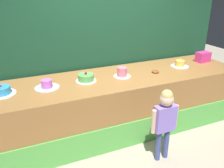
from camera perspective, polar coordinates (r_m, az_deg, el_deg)
name	(u,v)px	position (r m, az deg, el deg)	size (l,w,h in m)	color
ground_plane	(136,144)	(3.73, 5.80, -14.22)	(12.00, 12.00, 0.00)	#ADA38E
stage_platform	(121,103)	(3.89, 2.24, -4.50)	(4.06, 1.10, 0.92)	#9E6B38
curtain_backdrop	(106,40)	(4.15, -1.49, 10.48)	(4.51, 0.08, 2.72)	#19472D
child_figure	(165,116)	(3.15, 12.68, -7.54)	(0.40, 0.18, 1.04)	#3F4C8C
pink_box	(203,57)	(4.72, 21.12, 6.12)	(0.25, 0.16, 0.18)	#E3348F
donut	(155,72)	(3.91, 10.41, 2.97)	(0.12, 0.12, 0.04)	brown
cake_far_left	(1,91)	(3.38, -25.15, -1.52)	(0.36, 0.36, 0.13)	white
cake_left	(47,85)	(3.38, -15.48, -0.23)	(0.34, 0.34, 0.12)	silver
cake_center	(86,78)	(3.51, -6.31, 1.47)	(0.31, 0.31, 0.15)	white
cake_right	(122,73)	(3.67, 2.47, 2.75)	(0.27, 0.27, 0.15)	silver
cake_far_right	(180,64)	(4.32, 16.07, 4.65)	(0.31, 0.31, 0.17)	silver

